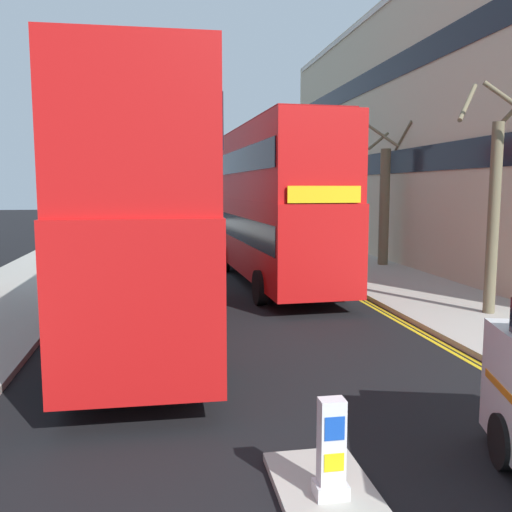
# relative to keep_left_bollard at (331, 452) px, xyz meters

# --- Properties ---
(sidewalk_right) EXTENTS (4.00, 80.00, 0.14)m
(sidewalk_right) POSITION_rel_keep_left_bollard_xyz_m (6.50, 12.72, -0.54)
(sidewalk_right) COLOR #ADA89E
(sidewalk_right) RESTS_ON ground
(sidewalk_left) EXTENTS (4.00, 80.00, 0.14)m
(sidewalk_left) POSITION_rel_keep_left_bollard_xyz_m (-6.50, 12.72, -0.54)
(sidewalk_left) COLOR #ADA89E
(sidewalk_left) RESTS_ON ground
(kerb_line_outer) EXTENTS (0.10, 56.00, 0.01)m
(kerb_line_outer) POSITION_rel_keep_left_bollard_xyz_m (4.40, 10.72, -0.60)
(kerb_line_outer) COLOR yellow
(kerb_line_outer) RESTS_ON ground
(kerb_line_inner) EXTENTS (0.10, 56.00, 0.01)m
(kerb_line_inner) POSITION_rel_keep_left_bollard_xyz_m (4.24, 10.72, -0.60)
(kerb_line_inner) COLOR yellow
(kerb_line_inner) RESTS_ON ground
(traffic_island) EXTENTS (1.10, 2.20, 0.10)m
(traffic_island) POSITION_rel_keep_left_bollard_xyz_m (0.00, 0.00, -0.56)
(traffic_island) COLOR #ADA89E
(traffic_island) RESTS_ON ground
(keep_left_bollard) EXTENTS (0.36, 0.28, 1.11)m
(keep_left_bollard) POSITION_rel_keep_left_bollard_xyz_m (0.00, 0.00, 0.00)
(keep_left_bollard) COLOR silver
(keep_left_bollard) RESTS_ON traffic_island
(double_decker_bus_away) EXTENTS (2.89, 10.84, 5.64)m
(double_decker_bus_away) POSITION_rel_keep_left_bollard_xyz_m (-2.09, 7.46, 2.42)
(double_decker_bus_away) COLOR red
(double_decker_bus_away) RESTS_ON ground
(double_decker_bus_oncoming) EXTENTS (3.14, 10.90, 5.64)m
(double_decker_bus_oncoming) POSITION_rel_keep_left_bollard_xyz_m (2.18, 13.75, 2.42)
(double_decker_bus_oncoming) COLOR red
(double_decker_bus_oncoming) RESTS_ON ground
(pedestrian_far) EXTENTS (0.34, 0.22, 1.62)m
(pedestrian_far) POSITION_rel_keep_left_bollard_xyz_m (5.78, 17.89, 0.38)
(pedestrian_far) COLOR #2D2D38
(pedestrian_far) RESTS_ON sidewalk_right
(street_tree_near) EXTENTS (2.01, 1.95, 6.12)m
(street_tree_near) POSITION_rel_keep_left_bollard_xyz_m (7.72, 16.97, 2.23)
(street_tree_near) COLOR #6B6047
(street_tree_near) RESTS_ON sidewalk_right
(street_tree_mid) EXTENTS (1.92, 1.89, 7.04)m
(street_tree_mid) POSITION_rel_keep_left_bollard_xyz_m (5.92, 33.91, 2.79)
(street_tree_mid) COLOR #6B6047
(street_tree_mid) RESTS_ON sidewalk_right
(street_tree_far) EXTENTS (2.27, 2.29, 6.36)m
(street_tree_far) POSITION_rel_keep_left_bollard_xyz_m (6.22, 23.20, 2.85)
(street_tree_far) COLOR #6B6047
(street_tree_far) RESTS_ON sidewalk_right
(street_tree_distant) EXTENTS (1.89, 1.99, 6.14)m
(street_tree_distant) POSITION_rel_keep_left_bollard_xyz_m (6.80, 7.69, 2.43)
(street_tree_distant) COLOR #6B6047
(street_tree_distant) RESTS_ON sidewalk_right
(townhouse_terrace_right) EXTENTS (10.08, 28.00, 12.11)m
(townhouse_terrace_right) POSITION_rel_keep_left_bollard_xyz_m (13.50, 20.87, 5.45)
(townhouse_terrace_right) COLOR beige
(townhouse_terrace_right) RESTS_ON ground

